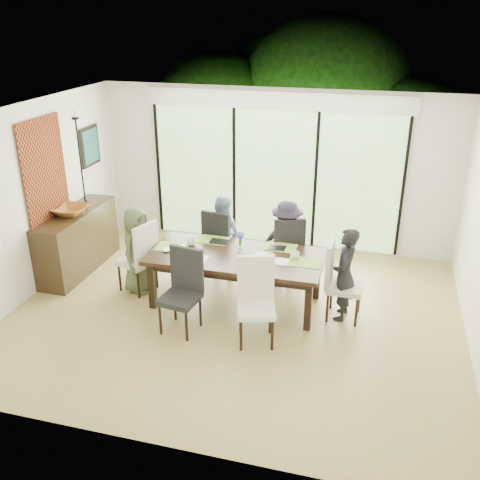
% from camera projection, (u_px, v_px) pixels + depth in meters
% --- Properties ---
extents(floor, '(6.00, 5.00, 0.01)m').
position_uv_depth(floor, '(235.00, 314.00, 7.33)').
color(floor, olive).
rests_on(floor, ground).
extents(ceiling, '(6.00, 5.00, 0.01)m').
position_uv_depth(ceiling, '(234.00, 115.00, 6.24)').
color(ceiling, white).
rests_on(ceiling, wall_back).
extents(wall_back, '(6.00, 0.02, 2.70)m').
position_uv_depth(wall_back, '(275.00, 169.00, 9.01)').
color(wall_back, silver).
rests_on(wall_back, floor).
extents(wall_front, '(6.00, 0.02, 2.70)m').
position_uv_depth(wall_front, '(156.00, 327.00, 4.56)').
color(wall_front, silver).
rests_on(wall_front, floor).
extents(wall_left, '(0.02, 5.00, 2.70)m').
position_uv_depth(wall_left, '(29.00, 202.00, 7.50)').
color(wall_left, white).
rests_on(wall_left, floor).
extents(glass_doors, '(4.20, 0.02, 2.30)m').
position_uv_depth(glass_doors, '(274.00, 179.00, 9.03)').
color(glass_doors, '#598C3F').
rests_on(glass_doors, wall_back).
extents(blinds_header, '(4.40, 0.06, 0.28)m').
position_uv_depth(blinds_header, '(276.00, 100.00, 8.50)').
color(blinds_header, white).
rests_on(blinds_header, wall_back).
extents(mullion_a, '(0.05, 0.04, 2.30)m').
position_uv_depth(mullion_a, '(159.00, 170.00, 9.52)').
color(mullion_a, black).
rests_on(mullion_a, wall_back).
extents(mullion_b, '(0.05, 0.04, 2.30)m').
position_uv_depth(mullion_b, '(234.00, 176.00, 9.19)').
color(mullion_b, black).
rests_on(mullion_b, wall_back).
extents(mullion_c, '(0.05, 0.04, 2.30)m').
position_uv_depth(mullion_c, '(315.00, 182.00, 8.85)').
color(mullion_c, black).
rests_on(mullion_c, wall_back).
extents(mullion_d, '(0.05, 0.04, 2.30)m').
position_uv_depth(mullion_d, '(403.00, 189.00, 8.52)').
color(mullion_d, black).
rests_on(mullion_d, wall_back).
extents(deck, '(6.00, 1.80, 0.10)m').
position_uv_depth(deck, '(282.00, 227.00, 10.35)').
color(deck, brown).
rests_on(deck, ground).
extents(rail_top, '(6.00, 0.08, 0.06)m').
position_uv_depth(rail_top, '(291.00, 185.00, 10.82)').
color(rail_top, brown).
rests_on(rail_top, deck).
extents(foliage_left, '(3.20, 3.20, 3.20)m').
position_uv_depth(foliage_left, '(220.00, 127.00, 11.78)').
color(foliage_left, '#14380F').
rests_on(foliage_left, ground).
extents(foliage_mid, '(4.00, 4.00, 4.00)m').
position_uv_depth(foliage_mid, '(324.00, 110.00, 11.64)').
color(foliage_mid, '#14380F').
rests_on(foliage_mid, ground).
extents(foliage_right, '(2.80, 2.80, 2.80)m').
position_uv_depth(foliage_right, '(407.00, 148.00, 10.72)').
color(foliage_right, '#14380F').
rests_on(foliage_right, ground).
extents(foliage_far, '(3.60, 3.60, 3.60)m').
position_uv_depth(foliage_far, '(285.00, 111.00, 12.57)').
color(foliage_far, '#14380F').
rests_on(foliage_far, ground).
extents(table_top, '(2.39, 1.10, 0.06)m').
position_uv_depth(table_top, '(236.00, 257.00, 7.33)').
color(table_top, black).
rests_on(table_top, floor).
extents(table_apron, '(2.19, 0.90, 0.10)m').
position_uv_depth(table_apron, '(236.00, 263.00, 7.36)').
color(table_apron, black).
rests_on(table_apron, floor).
extents(table_leg_fl, '(0.09, 0.09, 0.69)m').
position_uv_depth(table_leg_fl, '(152.00, 285.00, 7.35)').
color(table_leg_fl, black).
rests_on(table_leg_fl, floor).
extents(table_leg_fr, '(0.09, 0.09, 0.69)m').
position_uv_depth(table_leg_fr, '(308.00, 306.00, 6.84)').
color(table_leg_fr, black).
rests_on(table_leg_fr, floor).
extents(table_leg_bl, '(0.09, 0.09, 0.69)m').
position_uv_depth(table_leg_bl, '(175.00, 259.00, 8.12)').
color(table_leg_bl, black).
rests_on(table_leg_bl, floor).
extents(table_leg_br, '(0.09, 0.09, 0.69)m').
position_uv_depth(table_leg_br, '(317.00, 276.00, 7.60)').
color(table_leg_br, black).
rests_on(table_leg_br, floor).
extents(chair_left_end, '(0.59, 0.59, 1.10)m').
position_uv_depth(chair_left_end, '(136.00, 256.00, 7.75)').
color(chair_left_end, silver).
rests_on(chair_left_end, floor).
extents(chair_right_end, '(0.47, 0.47, 1.10)m').
position_uv_depth(chair_right_end, '(345.00, 281.00, 7.04)').
color(chair_right_end, beige).
rests_on(chair_right_end, floor).
extents(chair_far_left, '(0.54, 0.54, 1.10)m').
position_uv_depth(chair_far_left, '(223.00, 241.00, 8.26)').
color(chair_far_left, black).
rests_on(chair_far_left, floor).
extents(chair_far_right, '(0.59, 0.59, 1.10)m').
position_uv_depth(chair_far_right, '(286.00, 248.00, 8.02)').
color(chair_far_right, black).
rests_on(chair_far_right, floor).
extents(chair_near_left, '(0.52, 0.52, 1.10)m').
position_uv_depth(chair_near_left, '(179.00, 293.00, 6.74)').
color(chair_near_left, black).
rests_on(chair_near_left, floor).
extents(chair_near_right, '(0.57, 0.57, 1.10)m').
position_uv_depth(chair_near_right, '(256.00, 303.00, 6.51)').
color(chair_near_right, white).
rests_on(chair_near_right, floor).
extents(person_left_end, '(0.44, 0.64, 1.28)m').
position_uv_depth(person_left_end, '(137.00, 250.00, 7.71)').
color(person_left_end, '#4A5438').
rests_on(person_left_end, floor).
extents(person_right_end, '(0.42, 0.62, 1.28)m').
position_uv_depth(person_right_end, '(344.00, 274.00, 7.00)').
color(person_right_end, black).
rests_on(person_right_end, floor).
extents(person_far_left, '(0.67, 0.51, 1.28)m').
position_uv_depth(person_far_left, '(222.00, 236.00, 8.20)').
color(person_far_left, '#7D94B5').
rests_on(person_far_left, floor).
extents(person_far_right, '(0.63, 0.43, 1.28)m').
position_uv_depth(person_far_right, '(286.00, 242.00, 7.96)').
color(person_far_right, black).
rests_on(person_far_right, floor).
extents(placemat_left, '(0.44, 0.32, 0.01)m').
position_uv_depth(placemat_left, '(171.00, 247.00, 7.54)').
color(placemat_left, '#6CA039').
rests_on(placemat_left, table_top).
extents(placemat_right, '(0.44, 0.32, 0.01)m').
position_uv_depth(placemat_right, '(305.00, 262.00, 7.09)').
color(placemat_right, olive).
rests_on(placemat_right, table_top).
extents(placemat_far_l, '(0.44, 0.32, 0.01)m').
position_uv_depth(placemat_far_l, '(213.00, 240.00, 7.78)').
color(placemat_far_l, '#76AA3C').
rests_on(placemat_far_l, table_top).
extents(placemat_far_r, '(0.44, 0.32, 0.01)m').
position_uv_depth(placemat_far_r, '(281.00, 247.00, 7.54)').
color(placemat_far_r, '#89A23A').
rests_on(placemat_far_r, table_top).
extents(placemat_paper, '(0.44, 0.32, 0.01)m').
position_uv_depth(placemat_paper, '(191.00, 259.00, 7.18)').
color(placemat_paper, white).
rests_on(placemat_paper, table_top).
extents(tablet_far_l, '(0.26, 0.18, 0.01)m').
position_uv_depth(tablet_far_l, '(219.00, 241.00, 7.70)').
color(tablet_far_l, black).
rests_on(tablet_far_l, table_top).
extents(tablet_far_r, '(0.24, 0.17, 0.01)m').
position_uv_depth(tablet_far_r, '(277.00, 248.00, 7.50)').
color(tablet_far_r, black).
rests_on(tablet_far_r, table_top).
extents(papers, '(0.30, 0.22, 0.00)m').
position_uv_depth(papers, '(285.00, 262.00, 7.10)').
color(papers, white).
rests_on(papers, table_top).
extents(platter_base, '(0.26, 0.26, 0.02)m').
position_uv_depth(platter_base, '(190.00, 258.00, 7.17)').
color(platter_base, white).
rests_on(platter_base, table_top).
extents(platter_snacks, '(0.20, 0.20, 0.01)m').
position_uv_depth(platter_snacks, '(190.00, 257.00, 7.17)').
color(platter_snacks, orange).
rests_on(platter_snacks, table_top).
extents(vase, '(0.08, 0.08, 0.12)m').
position_uv_depth(vase, '(240.00, 250.00, 7.32)').
color(vase, silver).
rests_on(vase, table_top).
extents(hyacinth_stems, '(0.04, 0.04, 0.16)m').
position_uv_depth(hyacinth_stems, '(240.00, 242.00, 7.28)').
color(hyacinth_stems, '#337226').
rests_on(hyacinth_stems, table_top).
extents(hyacinth_blooms, '(0.11, 0.11, 0.11)m').
position_uv_depth(hyacinth_blooms, '(240.00, 235.00, 7.24)').
color(hyacinth_blooms, '#4F5DC6').
rests_on(hyacinth_blooms, table_top).
extents(laptop, '(0.39, 0.37, 0.03)m').
position_uv_depth(laptop, '(175.00, 250.00, 7.43)').
color(laptop, silver).
rests_on(laptop, table_top).
extents(cup_a, '(0.17, 0.17, 0.10)m').
position_uv_depth(cup_a, '(191.00, 242.00, 7.60)').
color(cup_a, white).
rests_on(cup_a, table_top).
extents(cup_b, '(0.13, 0.13, 0.09)m').
position_uv_depth(cup_b, '(245.00, 256.00, 7.17)').
color(cup_b, white).
rests_on(cup_b, table_top).
extents(cup_c, '(0.14, 0.14, 0.10)m').
position_uv_depth(cup_c, '(295.00, 255.00, 7.19)').
color(cup_c, white).
rests_on(cup_c, table_top).
extents(book, '(0.17, 0.23, 0.02)m').
position_uv_depth(book, '(254.00, 255.00, 7.30)').
color(book, white).
rests_on(book, table_top).
extents(sideboard, '(0.49, 1.73, 0.97)m').
position_uv_depth(sideboard, '(78.00, 241.00, 8.39)').
color(sideboard, black).
rests_on(sideboard, floor).
extents(bowl, '(0.51, 0.51, 0.13)m').
position_uv_depth(bowl, '(70.00, 211.00, 8.09)').
color(bowl, brown).
rests_on(bowl, sideboard).
extents(candlestick_base, '(0.11, 0.11, 0.04)m').
position_uv_depth(candlestick_base, '(86.00, 203.00, 8.50)').
color(candlestick_base, black).
rests_on(candlestick_base, sideboard).
extents(candlestick_shaft, '(0.03, 0.03, 1.35)m').
position_uv_depth(candlestick_shaft, '(81.00, 162.00, 8.23)').
color(candlestick_shaft, black).
rests_on(candlestick_shaft, sideboard).
extents(candlestick_pan, '(0.11, 0.11, 0.03)m').
position_uv_depth(candlestick_pan, '(75.00, 118.00, 7.96)').
color(candlestick_pan, black).
rests_on(candlestick_pan, sideboard).
extents(candle, '(0.04, 0.04, 0.11)m').
position_uv_depth(candle, '(75.00, 114.00, 7.94)').
color(candle, silver).
rests_on(candle, sideboard).
extents(tapestry, '(0.02, 1.00, 1.50)m').
position_uv_depth(tapestry, '(44.00, 170.00, 7.71)').
color(tapestry, '#9C3716').
rests_on(tapestry, wall_left).
extents(art_frame, '(0.03, 0.55, 0.65)m').
position_uv_depth(art_frame, '(90.00, 146.00, 8.84)').
color(art_frame, black).
rests_on(art_frame, wall_left).
extents(art_canvas, '(0.01, 0.45, 0.55)m').
position_uv_depth(art_canvas, '(91.00, 146.00, 8.84)').
color(art_canvas, '#164849').
rests_on(art_canvas, wall_left).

